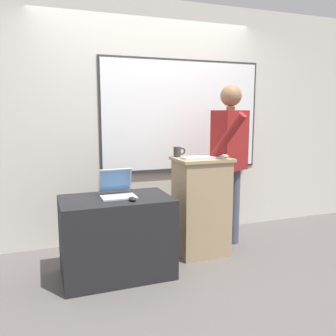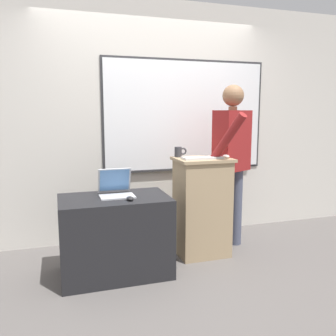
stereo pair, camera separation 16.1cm
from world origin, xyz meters
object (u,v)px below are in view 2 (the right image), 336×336
object	(u,v)px
laptop	(116,187)
coffee_mug	(179,152)
computer_mouse_by_laptop	(130,198)
side_desk	(115,236)
computer_mouse_by_keyboard	(226,156)
person_presenter	(232,155)
wireless_keyboard	(202,158)
lectern_podium	(202,206)

from	to	relation	value
laptop	coffee_mug	size ratio (longest dim) A/B	2.36
laptop	computer_mouse_by_laptop	world-z (taller)	laptop
computer_mouse_by_laptop	side_desk	bearing A→B (deg)	125.08
laptop	computer_mouse_by_keyboard	distance (m)	1.15
side_desk	laptop	bearing A→B (deg)	70.56
laptop	side_desk	bearing A→B (deg)	-109.44
side_desk	person_presenter	world-z (taller)	person_presenter
wireless_keyboard	laptop	bearing A→B (deg)	-175.94
laptop	computer_mouse_by_laptop	distance (m)	0.26
side_desk	wireless_keyboard	distance (m)	1.13
person_presenter	wireless_keyboard	bearing A→B (deg)	176.14
person_presenter	computer_mouse_by_keyboard	bearing A→B (deg)	-157.11
laptop	person_presenter	bearing A→B (deg)	9.46
computer_mouse_by_keyboard	coffee_mug	size ratio (longest dim) A/B	0.77
person_presenter	wireless_keyboard	world-z (taller)	person_presenter
side_desk	laptop	xyz separation A→B (m)	(0.03, 0.08, 0.44)
computer_mouse_by_keyboard	wireless_keyboard	bearing A→B (deg)	177.24
person_presenter	coffee_mug	bearing A→B (deg)	149.59
computer_mouse_by_laptop	coffee_mug	xyz separation A→B (m)	(0.62, 0.51, 0.33)
wireless_keyboard	computer_mouse_by_keyboard	size ratio (longest dim) A/B	4.07
lectern_podium	computer_mouse_by_laptop	distance (m)	0.92
lectern_podium	computer_mouse_by_keyboard	bearing A→B (deg)	-16.73
laptop	wireless_keyboard	distance (m)	0.91
laptop	computer_mouse_by_keyboard	world-z (taller)	computer_mouse_by_keyboard
person_presenter	laptop	size ratio (longest dim) A/B	5.72
computer_mouse_by_laptop	computer_mouse_by_keyboard	world-z (taller)	computer_mouse_by_keyboard
person_presenter	coffee_mug	distance (m)	0.58
laptop	coffee_mug	world-z (taller)	coffee_mug
laptop	coffee_mug	bearing A→B (deg)	21.23
computer_mouse_by_laptop	coffee_mug	distance (m)	0.86
wireless_keyboard	coffee_mug	bearing A→B (deg)	129.66
laptop	computer_mouse_by_keyboard	size ratio (longest dim) A/B	3.06
coffee_mug	wireless_keyboard	bearing A→B (deg)	-50.34
wireless_keyboard	computer_mouse_by_laptop	size ratio (longest dim) A/B	4.07
person_presenter	computer_mouse_by_laptop	xyz separation A→B (m)	(-1.19, -0.45, -0.28)
computer_mouse_by_keyboard	coffee_mug	xyz separation A→B (m)	(-0.43, 0.22, 0.04)
computer_mouse_by_keyboard	coffee_mug	world-z (taller)	coffee_mug
computer_mouse_by_keyboard	computer_mouse_by_laptop	bearing A→B (deg)	-164.76
lectern_podium	computer_mouse_by_keyboard	xyz separation A→B (m)	(0.23, -0.07, 0.52)
lectern_podium	person_presenter	xyz separation A→B (m)	(0.38, 0.10, 0.51)
laptop	wireless_keyboard	xyz separation A→B (m)	(0.88, 0.06, 0.23)
side_desk	wireless_keyboard	bearing A→B (deg)	8.64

